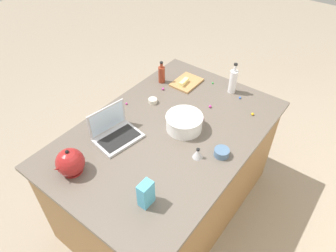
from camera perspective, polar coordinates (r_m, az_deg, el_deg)
The scene contains 20 objects.
ground_plane at distance 2.91m, azimuth -0.00°, elevation -14.08°, with size 12.00×12.00×0.00m, color gray.
island_counter at distance 2.54m, azimuth -0.00°, elevation -8.38°, with size 1.74×1.16×0.90m.
laptop at distance 2.18m, azimuth -9.92°, elevation -1.07°, with size 0.34×0.28×0.22m.
mixing_bowl_large at distance 2.20m, azimuth 3.05°, elevation 0.75°, with size 0.27×0.27×0.12m.
bottle_vinegar at distance 2.59m, azimuth 12.04°, elevation 8.24°, with size 0.06×0.06×0.27m.
bottle_soy at distance 2.68m, azimuth -1.20°, elevation 9.66°, with size 0.06×0.06×0.20m.
kettle at distance 2.00m, azimuth -17.78°, elevation -6.51°, with size 0.21×0.18×0.20m.
cutting_board at distance 2.70m, azimuth 3.48°, elevation 8.12°, with size 0.26×0.20×0.02m, color #AD7F4C.
butter_stick_left at distance 2.66m, azimuth 2.98°, elevation 8.21°, with size 0.11×0.04×0.04m, color #F4E58C.
ramekin_small at distance 2.06m, azimuth 9.97°, elevation -4.88°, with size 0.10×0.10×0.05m, color slate.
ramekin_medium at distance 2.47m, azimuth -2.87°, elevation 4.73°, with size 0.07×0.07×0.04m, color beige.
kitchen_timer at distance 2.02m, azimuth 5.58°, elevation -5.11°, with size 0.07×0.07×0.08m.
candy_bag at distance 1.75m, azimuth -4.14°, elevation -12.51°, with size 0.09×0.06×0.17m, color #4CA5CC.
candy_0 at distance 2.43m, azimuth 15.50°, elevation 2.16°, with size 0.02×0.02×0.02m, color yellow.
candy_1 at distance 2.58m, azimuth 13.29°, elevation 5.15°, with size 0.02×0.02×0.02m, color blue.
candy_2 at distance 2.61m, azimuth -0.93°, elevation 6.94°, with size 0.02×0.02×0.02m, color #CC3399.
candy_3 at distance 2.32m, azimuth 6.48°, elevation 1.36°, with size 0.02×0.02×0.02m, color #CC3399.
candy_4 at distance 2.44m, azimuth 7.87°, elevation 3.64°, with size 0.02×0.02×0.02m, color #CC3399.
candy_5 at distance 2.72m, azimuth 8.35°, elevation 7.92°, with size 0.01×0.01×0.01m, color green.
candy_6 at distance 2.47m, azimuth -7.76°, elevation 4.16°, with size 0.02×0.02×0.02m, color #CC3399.
Camera 1 is at (1.29, 0.99, 2.41)m, focal length 32.66 mm.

